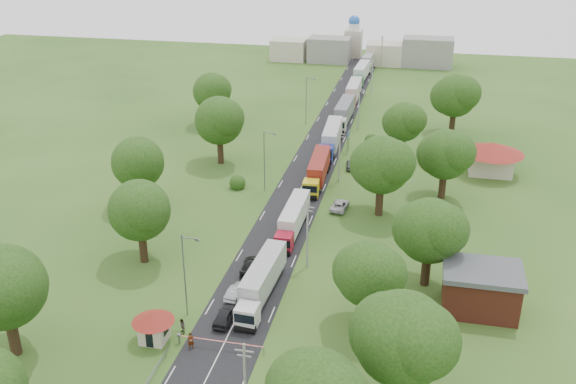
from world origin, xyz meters
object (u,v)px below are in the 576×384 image
(car_lane_mid, at_px, (237,292))
(pedestrian_near, at_px, (191,341))
(car_lane_front, at_px, (225,316))
(guard_booth, at_px, (153,323))
(truck_0, at_px, (261,281))
(info_sign, at_px, (348,137))
(boom_barrier, at_px, (208,340))

(car_lane_mid, distance_m, pedestrian_near, 10.37)
(car_lane_front, xyz_separation_m, pedestrian_near, (-2.01, -5.22, 0.16))
(guard_booth, relative_size, pedestrian_near, 2.39)
(truck_0, distance_m, car_lane_mid, 3.17)
(car_lane_front, height_order, pedestrian_near, pedestrian_near)
(car_lane_front, distance_m, pedestrian_near, 5.59)
(pedestrian_near, bearing_deg, truck_0, 37.48)
(info_sign, relative_size, pedestrian_near, 2.23)
(info_sign, bearing_deg, truck_0, -94.12)
(info_sign, xyz_separation_m, car_lane_mid, (-6.36, -50.35, -2.31))
(info_sign, bearing_deg, boom_barrier, -96.24)
(guard_booth, relative_size, info_sign, 1.07)
(boom_barrier, distance_m, car_lane_front, 4.68)
(guard_booth, bearing_deg, car_lane_front, 36.97)
(boom_barrier, height_order, pedestrian_near, pedestrian_near)
(guard_booth, height_order, pedestrian_near, guard_booth)
(info_sign, height_order, car_lane_front, info_sign)
(guard_booth, relative_size, car_lane_front, 0.98)
(info_sign, xyz_separation_m, truck_0, (-3.58, -49.73, -0.92))
(truck_0, xyz_separation_m, car_lane_mid, (-2.78, -0.62, -1.39))
(info_sign, xyz_separation_m, car_lane_front, (-6.20, -55.34, -2.24))
(guard_booth, distance_m, info_sign, 61.27)
(truck_0, bearing_deg, car_lane_mid, -167.40)
(car_lane_front, relative_size, car_lane_mid, 1.06)
(guard_booth, relative_size, truck_0, 0.31)
(truck_0, xyz_separation_m, pedestrian_near, (-4.63, -10.82, -1.17))
(info_sign, bearing_deg, car_lane_mid, -97.20)
(car_lane_mid, height_order, pedestrian_near, pedestrian_near)
(boom_barrier, xyz_separation_m, pedestrian_near, (-1.65, -0.55, 0.03))
(guard_booth, relative_size, car_lane_mid, 1.04)
(car_lane_front, xyz_separation_m, car_lane_mid, (-0.16, 4.99, -0.07))
(pedestrian_near, bearing_deg, boom_barrier, -10.89)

